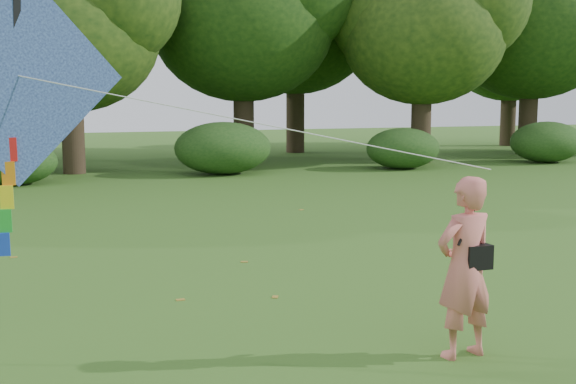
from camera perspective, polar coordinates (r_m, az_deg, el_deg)
name	(u,v)px	position (r m, az deg, el deg)	size (l,w,h in m)	color
ground	(375,343)	(8.43, 6.89, -11.78)	(100.00, 100.00, 0.00)	#265114
man_kite_flyer	(465,268)	(7.92, 13.78, -5.82)	(0.71, 0.47, 1.96)	#DB7167
crossbody_bag	(476,255)	(7.94, 14.63, -4.88)	(0.43, 0.20, 0.74)	black
flying_kite	(17,80)	(8.33, -20.61, 8.31)	(5.80, 2.41, 3.18)	#265DA5
tree_line	(158,26)	(30.55, -10.21, 12.77)	(54.70, 15.30, 9.48)	#3A2D1E
shrub_band	(118,154)	(24.92, -13.29, 2.95)	(39.15, 3.22, 1.88)	#264919
fallen_leaves	(195,283)	(11.00, -7.36, -7.12)	(9.45, 12.78, 0.01)	olive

